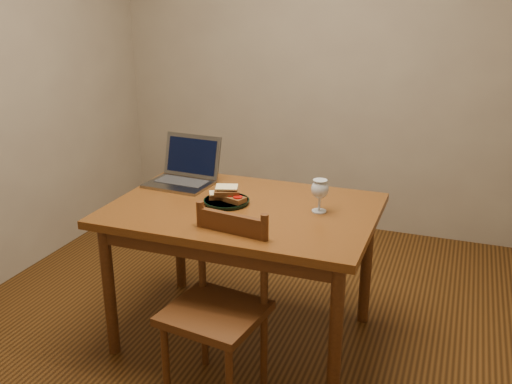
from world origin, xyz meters
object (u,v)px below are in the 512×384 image
(table, at_px, (243,222))
(milk_glass, at_px, (320,196))
(plate, at_px, (227,201))
(laptop, at_px, (185,171))
(chair, at_px, (217,300))

(table, relative_size, milk_glass, 7.92)
(plate, xyz_separation_m, milk_glass, (0.46, 0.05, 0.07))
(milk_glass, bearing_deg, laptop, 167.32)
(chair, xyz_separation_m, laptop, (-0.50, 0.70, 0.34))
(chair, distance_m, milk_glass, 0.70)
(table, bearing_deg, plate, 172.82)
(laptop, bearing_deg, table, -25.26)
(plate, xyz_separation_m, laptop, (-0.35, 0.23, 0.06))
(plate, bearing_deg, laptop, 146.18)
(table, relative_size, laptop, 3.58)
(chair, relative_size, milk_glass, 2.77)
(milk_glass, xyz_separation_m, laptop, (-0.82, 0.18, -0.02))
(milk_glass, bearing_deg, plate, -173.71)
(chair, bearing_deg, plate, 115.89)
(plate, bearing_deg, table, -7.18)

